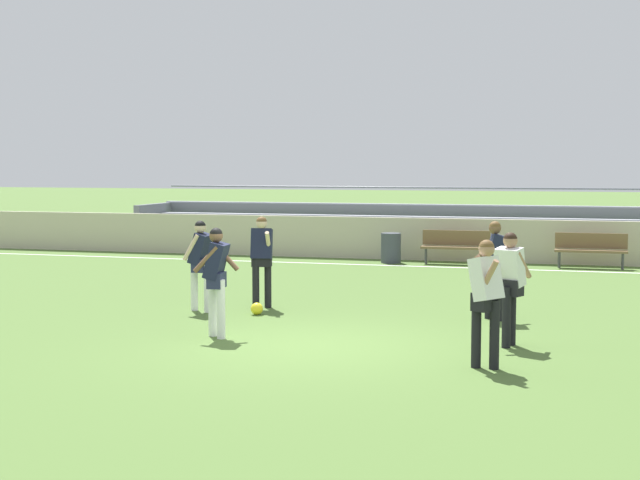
{
  "coord_description": "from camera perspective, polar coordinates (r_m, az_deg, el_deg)",
  "views": [
    {
      "loc": [
        3.92,
        -12.86,
        2.67
      ],
      "look_at": [
        -1.0,
        4.21,
        1.21
      ],
      "focal_mm": 51.92,
      "sensor_mm": 36.0,
      "label": 1
    }
  ],
  "objects": [
    {
      "name": "bench_near_bin",
      "position": [
        24.66,
        16.36,
        -0.42
      ],
      "size": [
        1.8,
        0.4,
        0.9
      ],
      "color": "brown",
      "rests_on": "ground"
    },
    {
      "name": "player_dark_wide_right",
      "position": [
        16.08,
        10.7,
        -1.28
      ],
      "size": [
        0.66,
        0.48,
        1.7
      ],
      "color": "black",
      "rests_on": "ground"
    },
    {
      "name": "ground_plane",
      "position": [
        13.71,
        -0.86,
        -6.52
      ],
      "size": [
        160.0,
        160.0,
        0.0
      ],
      "primitive_type": "plane",
      "color": "#4C6B30"
    },
    {
      "name": "soccer_ball",
      "position": [
        16.46,
        -3.92,
        -4.25
      ],
      "size": [
        0.22,
        0.22,
        0.22
      ],
      "primitive_type": "sphere",
      "color": "yellow",
      "rests_on": "ground"
    },
    {
      "name": "bleacher_stand",
      "position": [
        27.74,
        15.98,
        0.64
      ],
      "size": [
        27.37,
        2.86,
        1.95
      ],
      "color": "#9EA3AD",
      "rests_on": "ground"
    },
    {
      "name": "field_line_sideline",
      "position": [
        24.23,
        6.67,
        -1.64
      ],
      "size": [
        44.0,
        0.12,
        0.01
      ],
      "primitive_type": "cube",
      "color": "white",
      "rests_on": "ground"
    },
    {
      "name": "player_white_challenging",
      "position": [
        13.77,
        11.61,
        -2.35
      ],
      "size": [
        0.63,
        0.45,
        1.68
      ],
      "color": "black",
      "rests_on": "ground"
    },
    {
      "name": "bench_far_left",
      "position": [
        24.88,
        8.36,
        -0.24
      ],
      "size": [
        1.8,
        0.4,
        0.9
      ],
      "color": "brown",
      "rests_on": "ground"
    },
    {
      "name": "player_white_trailing_run",
      "position": [
        12.23,
        10.19,
        -3.16
      ],
      "size": [
        0.49,
        0.62,
        1.69
      ],
      "color": "black",
      "rests_on": "ground"
    },
    {
      "name": "sideline_wall",
      "position": [
        25.74,
        7.26,
        0.03
      ],
      "size": [
        48.0,
        0.16,
        1.18
      ],
      "primitive_type": "cube",
      "color": "beige",
      "rests_on": "ground"
    },
    {
      "name": "player_dark_wide_left",
      "position": [
        17.13,
        -3.61,
        -0.84
      ],
      "size": [
        0.48,
        0.61,
        1.7
      ],
      "color": "black",
      "rests_on": "ground"
    },
    {
      "name": "player_dark_on_ball",
      "position": [
        14.28,
        -6.4,
        -1.98
      ],
      "size": [
        0.61,
        0.46,
        1.7
      ],
      "color": "white",
      "rests_on": "ground"
    },
    {
      "name": "player_dark_pressing_high",
      "position": [
        16.83,
        -7.37,
        -1.09
      ],
      "size": [
        0.54,
        0.46,
        1.65
      ],
      "color": "white",
      "rests_on": "ground"
    },
    {
      "name": "trash_bin",
      "position": [
        25.07,
        4.4,
        -0.49
      ],
      "size": [
        0.54,
        0.54,
        0.81
      ],
      "primitive_type": "cylinder",
      "color": "#3D424C",
      "rests_on": "ground"
    }
  ]
}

